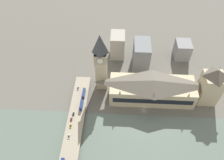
% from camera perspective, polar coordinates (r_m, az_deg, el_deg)
% --- Properties ---
extents(ground_plane, '(600.00, 600.00, 0.00)m').
position_cam_1_polar(ground_plane, '(230.83, 8.25, -7.79)').
color(ground_plane, '#605E56').
extents(river_water, '(58.61, 360.00, 0.30)m').
position_cam_1_polar(river_water, '(213.29, 8.69, -15.70)').
color(river_water, slate).
rests_on(river_water, ground_plane).
extents(parliament_hall, '(29.81, 87.64, 26.99)m').
position_cam_1_polar(parliament_hall, '(231.60, 10.38, -2.35)').
color(parliament_hall, '#C1B28E').
rests_on(parliament_hall, ground_plane).
extents(clock_tower, '(13.02, 13.02, 70.47)m').
position_cam_1_polar(clock_tower, '(221.72, -2.92, 4.72)').
color(clock_tower, '#C1B28E').
rests_on(clock_tower, ground_plane).
extents(victoria_tower, '(19.25, 19.25, 49.20)m').
position_cam_1_polar(victoria_tower, '(240.28, 24.36, -1.32)').
color(victoria_tower, '#C1B28E').
rests_on(victoria_tower, ground_plane).
extents(road_bridge, '(149.22, 16.38, 4.07)m').
position_cam_1_polar(road_bridge, '(212.92, -10.25, -14.44)').
color(road_bridge, gray).
rests_on(road_bridge, ground_plane).
extents(double_decker_bus_lead, '(11.97, 2.60, 4.89)m').
position_cam_1_polar(double_decker_bus_lead, '(234.72, -7.41, -3.46)').
color(double_decker_bus_lead, navy).
rests_on(double_decker_bus_lead, road_bridge).
extents(double_decker_bus_mid, '(11.05, 2.63, 5.00)m').
position_cam_1_polar(double_decker_bus_mid, '(225.94, -8.01, -6.49)').
color(double_decker_bus_mid, navy).
rests_on(double_decker_bus_mid, road_bridge).
extents(car_northbound_lead, '(3.98, 1.88, 1.28)m').
position_cam_1_polar(car_northbound_lead, '(220.67, -10.60, -10.10)').
color(car_northbound_lead, maroon).
rests_on(car_northbound_lead, road_bridge).
extents(car_northbound_mid, '(4.39, 1.81, 1.29)m').
position_cam_1_polar(car_northbound_mid, '(217.06, -10.76, -11.74)').
color(car_northbound_mid, gold).
rests_on(car_northbound_mid, road_bridge).
extents(car_northbound_tail, '(4.21, 1.75, 1.38)m').
position_cam_1_polar(car_northbound_tail, '(212.01, -11.19, -14.30)').
color(car_northbound_tail, silver).
rests_on(car_northbound_tail, road_bridge).
extents(car_southbound_lead, '(4.07, 1.84, 1.45)m').
position_cam_1_polar(car_southbound_lead, '(242.49, -8.85, -2.14)').
color(car_southbound_lead, silver).
rests_on(car_southbound_lead, road_bridge).
extents(car_southbound_mid, '(3.85, 1.75, 1.31)m').
position_cam_1_polar(car_southbound_mid, '(223.63, -10.06, -8.76)').
color(car_southbound_mid, black).
rests_on(car_southbound_mid, road_bridge).
extents(city_block_west, '(23.07, 17.17, 31.12)m').
position_cam_1_polar(city_block_west, '(274.76, 1.46, 9.11)').
color(city_block_west, '#A39E93').
rests_on(city_block_west, ground_plane).
extents(city_block_center, '(20.79, 18.24, 21.86)m').
position_cam_1_polar(city_block_center, '(288.49, 17.88, 7.50)').
color(city_block_center, gray).
rests_on(city_block_center, ground_plane).
extents(city_block_east, '(29.42, 18.73, 33.15)m').
position_cam_1_polar(city_block_east, '(261.96, 7.66, 6.55)').
color(city_block_east, slate).
rests_on(city_block_east, ground_plane).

